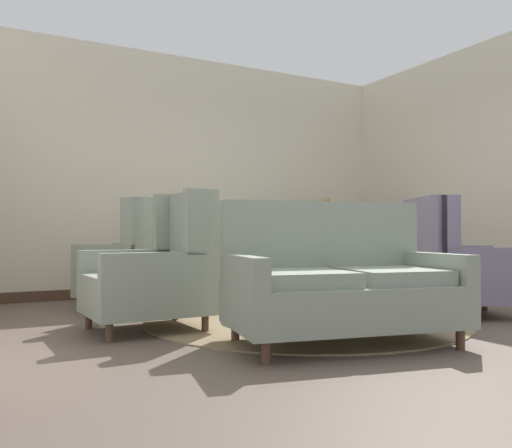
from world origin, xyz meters
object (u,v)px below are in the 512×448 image
object	(u,v)px
porcelain_vase	(292,247)
coffee_table	(287,273)
armchair_beside_settee	(354,260)
sideboard	(317,251)
armchair_foreground_right	(137,263)
armchair_back_corner	(453,267)
armchair_near_window	(272,263)
side_table	(371,262)
armchair_far_left	(157,273)
settee	(339,285)
gramophone	(323,208)

from	to	relation	value
porcelain_vase	coffee_table	bearing A→B (deg)	132.10
armchair_beside_settee	sideboard	size ratio (longest dim) A/B	0.95
porcelain_vase	armchair_foreground_right	size ratio (longest dim) A/B	0.33
armchair_back_corner	sideboard	distance (m)	2.74
porcelain_vase	armchair_back_corner	world-z (taller)	armchair_back_corner
armchair_near_window	sideboard	distance (m)	1.35
armchair_near_window	side_table	distance (m)	1.17
armchair_far_left	armchair_back_corner	bearing A→B (deg)	75.42
armchair_beside_settee	side_table	distance (m)	0.21
settee	armchair_near_window	xyz separation A→B (m)	(0.92, 2.54, 0.01)
settee	armchair_foreground_right	xyz separation A→B (m)	(-0.77, 2.39, 0.05)
side_table	coffee_table	bearing A→B (deg)	-159.98
armchair_beside_settee	armchair_far_left	size ratio (longest dim) A/B	1.00
coffee_table	side_table	size ratio (longest dim) A/B	1.13
settee	armchair_far_left	size ratio (longest dim) A/B	1.52
armchair_beside_settee	side_table	bearing A→B (deg)	176.40
armchair_near_window	armchair_far_left	world-z (taller)	armchair_far_left
armchair_near_window	armchair_foreground_right	world-z (taller)	armchair_foreground_right
settee	armchair_foreground_right	world-z (taller)	armchair_foreground_right
armchair_near_window	porcelain_vase	bearing A→B (deg)	80.97
armchair_back_corner	side_table	xyz separation A→B (m)	(0.04, 1.21, -0.01)
coffee_table	armchair_foreground_right	world-z (taller)	armchair_foreground_right
sideboard	coffee_table	bearing A→B (deg)	-130.78
settee	porcelain_vase	bearing A→B (deg)	85.15
armchair_near_window	armchair_beside_settee	xyz separation A→B (m)	(0.74, -0.63, 0.05)
coffee_table	sideboard	bearing A→B (deg)	49.22
side_table	gramophone	world-z (taller)	gramophone
side_table	gramophone	distance (m)	1.63
armchair_near_window	armchair_foreground_right	distance (m)	1.70
armchair_back_corner	side_table	world-z (taller)	armchair_back_corner
settee	armchair_near_window	size ratio (longest dim) A/B	1.73
side_table	gramophone	size ratio (longest dim) A/B	1.64
armchair_back_corner	armchair_foreground_right	size ratio (longest dim) A/B	0.99
coffee_table	armchair_beside_settee	size ratio (longest dim) A/B	0.76
armchair_foreground_right	side_table	world-z (taller)	armchair_foreground_right
armchair_beside_settee	sideboard	distance (m)	1.40
settee	side_table	xyz separation A→B (m)	(1.76, 1.73, 0.04)
armchair_near_window	armchair_beside_settee	world-z (taller)	armchair_beside_settee
armchair_beside_settee	side_table	size ratio (longest dim) A/B	1.49
porcelain_vase	gramophone	bearing A→B (deg)	48.27
armchair_back_corner	gramophone	xyz separation A→B (m)	(0.39, 2.64, 0.68)
armchair_near_window	gramophone	size ratio (longest dim) A/B	2.15
coffee_table	porcelain_vase	distance (m)	0.25
porcelain_vase	armchair_near_window	distance (m)	1.51
armchair_far_left	sideboard	size ratio (longest dim) A/B	0.95
coffee_table	armchair_far_left	xyz separation A→B (m)	(-1.26, -0.06, 0.05)
side_table	sideboard	bearing A→B (deg)	78.54
settee	sideboard	bearing A→B (deg)	68.66
armchair_back_corner	armchair_far_left	world-z (taller)	armchair_far_left
armchair_beside_settee	armchair_back_corner	xyz separation A→B (m)	(0.06, -1.38, -0.01)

